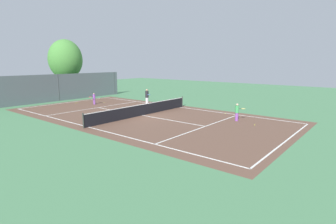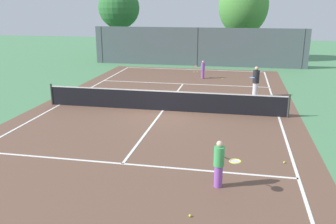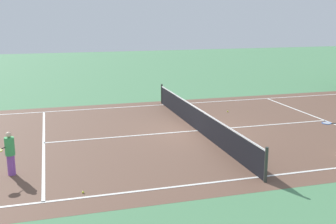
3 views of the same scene
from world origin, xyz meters
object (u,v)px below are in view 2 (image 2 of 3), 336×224
at_px(tennis_ball_1, 190,216).
at_px(tennis_ball_5, 197,72).
at_px(tennis_ball_0, 284,162).
at_px(player_1, 219,163).
at_px(tennis_ball_3, 194,72).
at_px(player_0, 256,81).
at_px(ball_crate, 195,105).
at_px(tennis_ball_4, 222,79).
at_px(tennis_ball_2, 124,94).
at_px(player_2, 203,69).

distance_m(tennis_ball_1, tennis_ball_5, 20.08).
distance_m(tennis_ball_0, tennis_ball_1, 4.55).
height_order(player_1, tennis_ball_3, player_1).
xyz_separation_m(player_0, ball_crate, (-3.04, -3.05, -0.71)).
bearing_deg(tennis_ball_5, tennis_ball_4, -48.59).
xyz_separation_m(tennis_ball_3, tennis_ball_5, (0.24, 0.14, 0.00)).
height_order(player_0, tennis_ball_3, player_0).
bearing_deg(ball_crate, tennis_ball_2, 155.45).
bearing_deg(player_0, tennis_ball_0, -85.73).
bearing_deg(tennis_ball_2, tennis_ball_5, 68.07).
distance_m(player_1, tennis_ball_2, 11.77).
xyz_separation_m(player_1, tennis_ball_2, (-6.07, 10.06, -0.69)).
distance_m(player_0, tennis_ball_2, 7.54).
height_order(tennis_ball_3, tennis_ball_4, same).
bearing_deg(player_2, tennis_ball_3, 111.10).
xyz_separation_m(player_0, tennis_ball_0, (0.68, -9.07, -0.86)).
distance_m(tennis_ball_2, tennis_ball_3, 8.64).
height_order(tennis_ball_4, tennis_ball_5, same).
height_order(player_2, tennis_ball_2, player_2).
xyz_separation_m(player_0, tennis_ball_1, (-1.93, -12.80, -0.86)).
bearing_deg(player_1, player_2, 97.64).
xyz_separation_m(player_1, tennis_ball_0, (2.02, 2.04, -0.69)).
xyz_separation_m(tennis_ball_1, tennis_ball_2, (-5.49, 11.75, 0.00)).
bearing_deg(tennis_ball_0, player_1, -134.80).
bearing_deg(player_0, tennis_ball_2, -171.96).
relative_size(player_2, tennis_ball_3, 19.15).
bearing_deg(ball_crate, tennis_ball_5, 95.97).
bearing_deg(tennis_ball_0, tennis_ball_3, 107.35).
height_order(tennis_ball_2, tennis_ball_3, same).
distance_m(player_0, player_1, 11.19).
distance_m(player_0, tennis_ball_1, 12.97).
bearing_deg(tennis_ball_5, player_0, -60.15).
xyz_separation_m(tennis_ball_0, tennis_ball_3, (-5.03, 16.09, 0.00)).
relative_size(player_2, ball_crate, 2.97).
bearing_deg(tennis_ball_2, player_2, 55.75).
bearing_deg(tennis_ball_2, tennis_ball_3, 69.20).
distance_m(player_2, tennis_ball_2, 7.04).
bearing_deg(tennis_ball_2, tennis_ball_0, -44.73).
height_order(tennis_ball_1, tennis_ball_2, same).
xyz_separation_m(player_2, tennis_ball_5, (-0.64, 2.42, -0.63)).
height_order(tennis_ball_0, tennis_ball_4, same).
relative_size(ball_crate, tennis_ball_2, 6.45).
bearing_deg(tennis_ball_4, tennis_ball_2, -132.28).
height_order(player_0, player_2, player_0).
relative_size(tennis_ball_3, tennis_ball_4, 1.00).
xyz_separation_m(player_1, tennis_ball_5, (-2.77, 18.27, -0.69)).
height_order(player_1, tennis_ball_2, player_1).
xyz_separation_m(ball_crate, tennis_ball_3, (-1.31, 10.07, -0.15)).
height_order(player_1, tennis_ball_4, player_1).
bearing_deg(tennis_ball_3, tennis_ball_0, -72.65).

